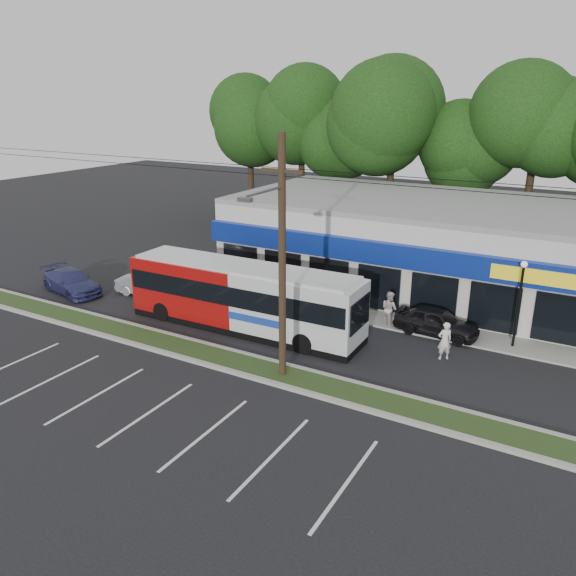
% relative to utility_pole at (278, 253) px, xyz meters
% --- Properties ---
extents(ground, '(120.00, 120.00, 0.00)m').
position_rel_utility_pole_xyz_m(ground, '(-2.83, -0.93, -5.41)').
color(ground, black).
rests_on(ground, ground).
extents(grass_strip, '(40.00, 1.60, 0.12)m').
position_rel_utility_pole_xyz_m(grass_strip, '(-2.83, 0.07, -5.35)').
color(grass_strip, '#213B18').
rests_on(grass_strip, ground).
extents(curb_south, '(40.00, 0.25, 0.14)m').
position_rel_utility_pole_xyz_m(curb_south, '(-2.83, -0.78, -5.34)').
color(curb_south, '#9E9E93').
rests_on(curb_south, ground).
extents(curb_north, '(40.00, 0.25, 0.14)m').
position_rel_utility_pole_xyz_m(curb_north, '(-2.83, 0.92, -5.34)').
color(curb_north, '#9E9E93').
rests_on(curb_north, ground).
extents(sidewalk, '(32.00, 2.20, 0.10)m').
position_rel_utility_pole_xyz_m(sidewalk, '(2.17, 8.07, -5.36)').
color(sidewalk, '#9E9E93').
rests_on(sidewalk, ground).
extents(strip_mall, '(25.00, 12.55, 5.30)m').
position_rel_utility_pole_xyz_m(strip_mall, '(2.67, 14.99, -2.76)').
color(strip_mall, '#BBB7AD').
rests_on(strip_mall, ground).
extents(utility_pole, '(50.00, 2.77, 10.00)m').
position_rel_utility_pole_xyz_m(utility_pole, '(0.00, 0.00, 0.00)').
color(utility_pole, black).
rests_on(utility_pole, ground).
extents(lamp_post, '(0.30, 0.30, 4.25)m').
position_rel_utility_pole_xyz_m(lamp_post, '(8.17, 7.87, -2.74)').
color(lamp_post, black).
rests_on(lamp_post, ground).
extents(tree_line, '(46.76, 6.76, 11.83)m').
position_rel_utility_pole_xyz_m(tree_line, '(1.17, 25.07, 3.00)').
color(tree_line, black).
rests_on(tree_line, ground).
extents(metrobus, '(12.53, 2.87, 3.35)m').
position_rel_utility_pole_xyz_m(metrobus, '(-4.14, 3.57, -3.64)').
color(metrobus, '#960C0B').
rests_on(metrobus, ground).
extents(car_dark, '(4.25, 1.96, 1.41)m').
position_rel_utility_pole_xyz_m(car_dark, '(4.59, 7.57, -4.71)').
color(car_dark, black).
rests_on(car_dark, ground).
extents(car_silver, '(4.08, 2.00, 1.29)m').
position_rel_utility_pole_xyz_m(car_silver, '(-11.83, 4.92, -4.77)').
color(car_silver, '#969A9D').
rests_on(car_silver, ground).
extents(car_blue, '(4.99, 2.95, 1.36)m').
position_rel_utility_pole_xyz_m(car_blue, '(-16.17, 2.97, -4.73)').
color(car_blue, navy).
rests_on(car_blue, ground).
extents(pedestrian_a, '(0.78, 0.74, 1.78)m').
position_rel_utility_pole_xyz_m(pedestrian_a, '(5.64, 5.07, -4.52)').
color(pedestrian_a, silver).
rests_on(pedestrian_a, ground).
extents(pedestrian_b, '(1.12, 1.05, 1.84)m').
position_rel_utility_pole_xyz_m(pedestrian_b, '(2.14, 7.57, -4.49)').
color(pedestrian_b, beige).
rests_on(pedestrian_b, ground).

